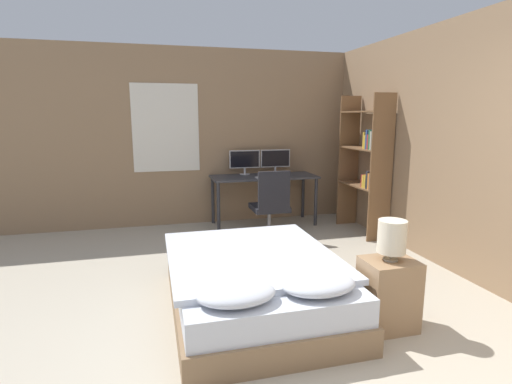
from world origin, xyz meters
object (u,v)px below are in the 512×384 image
(monitor_right, at_px, (275,160))
(office_chair, at_px, (271,211))
(monitor_left, at_px, (245,160))
(keyboard, at_px, (268,177))
(bookshelf, at_px, (368,159))
(bed, at_px, (254,283))
(nightstand, at_px, (388,294))
(bedside_lamp, at_px, (392,237))
(desk, at_px, (264,181))
(computer_mouse, at_px, (285,176))

(monitor_right, relative_size, office_chair, 0.51)
(monitor_left, relative_size, monitor_right, 1.00)
(keyboard, xyz_separation_m, bookshelf, (1.28, -0.65, 0.31))
(keyboard, bearing_deg, bed, -108.89)
(nightstand, xyz_separation_m, bedside_lamp, (0.00, -0.00, 0.48))
(nightstand, xyz_separation_m, desk, (-0.11, 3.26, 0.40))
(nightstand, height_order, monitor_right, monitor_right)
(bed, distance_m, nightstand, 1.11)
(nightstand, bearing_deg, bedside_lamp, -90.00)
(nightstand, distance_m, bedside_lamp, 0.48)
(bookshelf, bearing_deg, bedside_lamp, -115.94)
(nightstand, distance_m, keyboard, 3.09)
(bed, bearing_deg, computer_mouse, 65.69)
(monitor_left, bearing_deg, computer_mouse, -39.62)
(computer_mouse, bearing_deg, desk, 141.62)
(monitor_right, bearing_deg, computer_mouse, -87.44)
(bed, height_order, bookshelf, bookshelf)
(nightstand, xyz_separation_m, computer_mouse, (0.16, 3.05, 0.51))
(bed, height_order, computer_mouse, computer_mouse)
(bookshelf, bearing_deg, keyboard, 153.16)
(nightstand, relative_size, bookshelf, 0.29)
(nightstand, distance_m, monitor_right, 3.56)
(nightstand, bearing_deg, bed, 149.86)
(keyboard, height_order, computer_mouse, computer_mouse)
(nightstand, relative_size, monitor_left, 1.18)
(bed, relative_size, keyboard, 5.21)
(bedside_lamp, relative_size, monitor_left, 0.67)
(monitor_right, xyz_separation_m, keyboard, (-0.25, -0.43, -0.21))
(bed, relative_size, monitor_left, 3.92)
(monitor_left, bearing_deg, bed, -101.58)
(nightstand, xyz_separation_m, bookshelf, (1.17, 2.40, 0.80))
(office_chair, bearing_deg, bedside_lamp, -85.39)
(monitor_right, bearing_deg, office_chair, -111.06)
(desk, relative_size, office_chair, 1.69)
(office_chair, xyz_separation_m, bookshelf, (1.38, -0.17, 0.71))
(monitor_right, bearing_deg, desk, -139.09)
(desk, distance_m, computer_mouse, 0.36)
(nightstand, bearing_deg, computer_mouse, 86.95)
(computer_mouse, distance_m, bookshelf, 1.23)
(computer_mouse, bearing_deg, nightstand, -93.05)
(desk, bearing_deg, keyboard, -90.00)
(monitor_right, bearing_deg, bed, -110.70)
(nightstand, bearing_deg, monitor_left, 95.95)
(nightstand, bearing_deg, desk, 91.93)
(bed, relative_size, desk, 1.17)
(bookshelf, bearing_deg, desk, 145.98)
(bed, bearing_deg, bedside_lamp, -30.14)
(keyboard, xyz_separation_m, office_chair, (-0.10, -0.48, -0.40))
(bed, xyz_separation_m, office_chair, (0.75, 2.01, 0.14))
(monitor_right, xyz_separation_m, office_chair, (-0.35, -0.91, -0.61))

